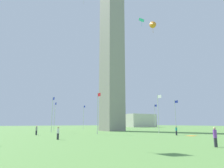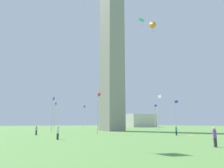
{
  "view_description": "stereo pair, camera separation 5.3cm",
  "coord_description": "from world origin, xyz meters",
  "px_view_note": "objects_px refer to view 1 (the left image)",
  "views": [
    {
      "loc": [
        47.91,
        -33.86,
        2.13
      ],
      "look_at": [
        0.0,
        0.0,
        13.13
      ],
      "focal_mm": 33.45,
      "sensor_mm": 36.0,
      "label": 1
    },
    {
      "loc": [
        47.94,
        -33.82,
        2.13
      ],
      "look_at": [
        0.0,
        0.0,
        13.13
      ],
      "focal_mm": 33.45,
      "sensor_mm": 36.0,
      "label": 2
    }
  ],
  "objects_px": {
    "person_teal_shirt": "(176,131)",
    "flagpole_s": "(84,116)",
    "flagpole_e": "(155,116)",
    "picnic_blanket_near_first_person": "(191,136)",
    "obelisk_monument": "(112,46)",
    "person_purple_shirt": "(215,137)",
    "flagpole_se": "(120,116)",
    "flagpole_w": "(52,113)",
    "flagpole_n": "(158,112)",
    "flagpole_sw": "(55,115)",
    "person_gray_shirt": "(36,130)",
    "distant_building": "(133,121)",
    "kite_orange_delta": "(153,24)",
    "flagpole_nw": "(98,111)",
    "person_white_shirt": "(58,133)",
    "kite_cyan_diamond": "(142,20)",
    "flagpole_ne": "(175,114)"
  },
  "relations": [
    {
      "from": "flagpole_se",
      "to": "flagpole_s",
      "type": "xyz_separation_m",
      "value": [
        -4.99,
        -12.05,
        0.0
      ]
    },
    {
      "from": "flagpole_nw",
      "to": "person_gray_shirt",
      "type": "bearing_deg",
      "value": -106.92
    },
    {
      "from": "person_teal_shirt",
      "to": "flagpole_n",
      "type": "bearing_deg",
      "value": -43.93
    },
    {
      "from": "flagpole_n",
      "to": "flagpole_se",
      "type": "xyz_separation_m",
      "value": [
        -29.1,
        12.05,
        0.0
      ]
    },
    {
      "from": "flagpole_s",
      "to": "flagpole_nw",
      "type": "bearing_deg",
      "value": -22.5
    },
    {
      "from": "flagpole_se",
      "to": "kite_cyan_diamond",
      "type": "distance_m",
      "value": 38.09
    },
    {
      "from": "person_teal_shirt",
      "to": "flagpole_s",
      "type": "bearing_deg",
      "value": -24.37
    },
    {
      "from": "flagpole_w",
      "to": "flagpole_e",
      "type": "bearing_deg",
      "value": 90.0
    },
    {
      "from": "person_gray_shirt",
      "to": "picnic_blanket_near_first_person",
      "type": "bearing_deg",
      "value": -65.66
    },
    {
      "from": "flagpole_n",
      "to": "kite_orange_delta",
      "type": "relative_size",
      "value": 3.11
    },
    {
      "from": "obelisk_monument",
      "to": "flagpole_ne",
      "type": "bearing_deg",
      "value": 44.86
    },
    {
      "from": "flagpole_ne",
      "to": "person_purple_shirt",
      "type": "bearing_deg",
      "value": -46.9
    },
    {
      "from": "flagpole_e",
      "to": "distant_building",
      "type": "bearing_deg",
      "value": 147.1
    },
    {
      "from": "flagpole_sw",
      "to": "flagpole_nw",
      "type": "bearing_deg",
      "value": -0.0
    },
    {
      "from": "flagpole_e",
      "to": "picnic_blanket_near_first_person",
      "type": "distance_m",
      "value": 32.54
    },
    {
      "from": "flagpole_n",
      "to": "distant_building",
      "type": "xyz_separation_m",
      "value": [
        -60.16,
        44.94,
        -1.01
      ]
    },
    {
      "from": "flagpole_n",
      "to": "flagpole_sw",
      "type": "height_order",
      "value": "same"
    },
    {
      "from": "obelisk_monument",
      "to": "flagpole_se",
      "type": "bearing_deg",
      "value": 134.86
    },
    {
      "from": "person_purple_shirt",
      "to": "person_gray_shirt",
      "type": "bearing_deg",
      "value": 63.25
    },
    {
      "from": "flagpole_se",
      "to": "flagpole_nw",
      "type": "bearing_deg",
      "value": -45.0
    },
    {
      "from": "obelisk_monument",
      "to": "distant_building",
      "type": "distance_m",
      "value": 65.71
    },
    {
      "from": "flagpole_w",
      "to": "picnic_blanket_near_first_person",
      "type": "xyz_separation_m",
      "value": [
        26.03,
        15.08,
        -4.47
      ]
    },
    {
      "from": "flagpole_e",
      "to": "flagpole_w",
      "type": "xyz_separation_m",
      "value": [
        -0.0,
        -34.09,
        0.0
      ]
    },
    {
      "from": "flagpole_s",
      "to": "person_gray_shirt",
      "type": "relative_size",
      "value": 4.83
    },
    {
      "from": "flagpole_n",
      "to": "flagpole_e",
      "type": "height_order",
      "value": "same"
    },
    {
      "from": "flagpole_n",
      "to": "flagpole_e",
      "type": "bearing_deg",
      "value": 135.0
    },
    {
      "from": "person_white_shirt",
      "to": "flagpole_sw",
      "type": "bearing_deg",
      "value": 33.48
    },
    {
      "from": "flagpole_se",
      "to": "flagpole_sw",
      "type": "height_order",
      "value": "same"
    },
    {
      "from": "flagpole_e",
      "to": "person_teal_shirt",
      "type": "xyz_separation_m",
      "value": [
        23.72,
        -19.97,
        -3.69
      ]
    },
    {
      "from": "flagpole_nw",
      "to": "person_gray_shirt",
      "type": "height_order",
      "value": "flagpole_nw"
    },
    {
      "from": "flagpole_ne",
      "to": "person_teal_shirt",
      "type": "bearing_deg",
      "value": -52.08
    },
    {
      "from": "flagpole_e",
      "to": "distant_building",
      "type": "relative_size",
      "value": 0.4
    },
    {
      "from": "picnic_blanket_near_first_person",
      "to": "obelisk_monument",
      "type": "bearing_deg",
      "value": 175.69
    },
    {
      "from": "flagpole_w",
      "to": "flagpole_nw",
      "type": "bearing_deg",
      "value": 22.5
    },
    {
      "from": "flagpole_nw",
      "to": "kite_cyan_diamond",
      "type": "height_order",
      "value": "kite_cyan_diamond"
    },
    {
      "from": "obelisk_monument",
      "to": "person_gray_shirt",
      "type": "bearing_deg",
      "value": -68.89
    },
    {
      "from": "flagpole_se",
      "to": "person_purple_shirt",
      "type": "bearing_deg",
      "value": -28.71
    },
    {
      "from": "flagpole_n",
      "to": "flagpole_se",
      "type": "relative_size",
      "value": 1.0
    },
    {
      "from": "kite_orange_delta",
      "to": "person_white_shirt",
      "type": "bearing_deg",
      "value": -92.39
    },
    {
      "from": "person_gray_shirt",
      "to": "person_teal_shirt",
      "type": "bearing_deg",
      "value": -62.98
    },
    {
      "from": "flagpole_e",
      "to": "person_gray_shirt",
      "type": "distance_m",
      "value": 41.02
    },
    {
      "from": "flagpole_nw",
      "to": "person_teal_shirt",
      "type": "bearing_deg",
      "value": 38.04
    },
    {
      "from": "flagpole_nw",
      "to": "person_white_shirt",
      "type": "relative_size",
      "value": 4.88
    },
    {
      "from": "flagpole_se",
      "to": "flagpole_w",
      "type": "bearing_deg",
      "value": -67.5
    },
    {
      "from": "obelisk_monument",
      "to": "kite_orange_delta",
      "type": "relative_size",
      "value": 18.7
    },
    {
      "from": "person_teal_shirt",
      "to": "person_purple_shirt",
      "type": "relative_size",
      "value": 0.89
    },
    {
      "from": "flagpole_ne",
      "to": "flagpole_w",
      "type": "height_order",
      "value": "same"
    },
    {
      "from": "flagpole_se",
      "to": "picnic_blanket_near_first_person",
      "type": "height_order",
      "value": "flagpole_se"
    },
    {
      "from": "flagpole_se",
      "to": "person_gray_shirt",
      "type": "bearing_deg",
      "value": -59.19
    },
    {
      "from": "flagpole_se",
      "to": "kite_orange_delta",
      "type": "distance_m",
      "value": 41.49
    }
  ]
}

